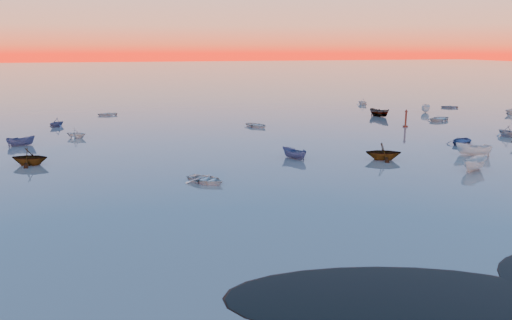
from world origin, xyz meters
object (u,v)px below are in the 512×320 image
object	(u,v)px
boat_near_left	(206,182)
channel_marker	(406,120)
boat_near_center	(474,170)
boat_near_right	(506,136)

from	to	relation	value
boat_near_left	channel_marker	bearing A→B (deg)	-6.07
boat_near_center	channel_marker	distance (m)	28.71
boat_near_left	boat_near_center	bearing A→B (deg)	-45.50
boat_near_center	boat_near_right	bearing A→B (deg)	-76.01
boat_near_right	channel_marker	size ratio (longest dim) A/B	1.17
boat_near_left	boat_near_right	bearing A→B (deg)	-23.94
channel_marker	boat_near_center	bearing A→B (deg)	-107.05
channel_marker	boat_near_left	bearing A→B (deg)	-145.49
boat_near_center	channel_marker	bearing A→B (deg)	-44.94
boat_near_center	boat_near_right	size ratio (longest dim) A/B	1.19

